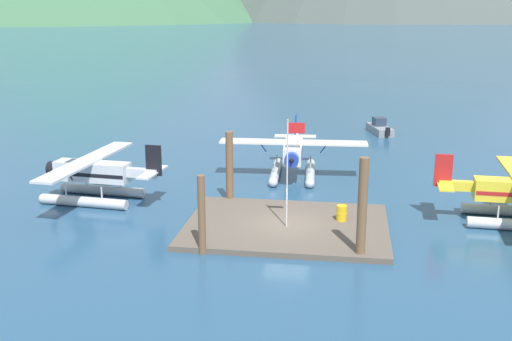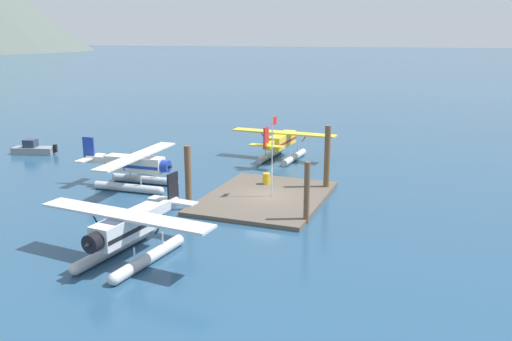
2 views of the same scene
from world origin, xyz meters
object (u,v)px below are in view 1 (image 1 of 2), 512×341
Objects in this scene: flagpole at (290,161)px; seaplane_cream_bow_centre at (293,156)px; boat_grey_open_north at (379,128)px; seaplane_silver_port_fwd at (92,177)px; fuel_drum at (342,213)px.

flagpole is 0.57× the size of seaplane_cream_bow_centre.
seaplane_silver_port_fwd is at bearing -127.68° from boat_grey_open_north.
fuel_drum is at bearing 27.41° from flagpole.
seaplane_silver_port_fwd reaches higher than fuel_drum.
seaplane_silver_port_fwd is (-12.78, 3.71, -2.43)m from flagpole.
flagpole is 13.53m from seaplane_silver_port_fwd.
flagpole reaches higher than boat_grey_open_north.
seaplane_cream_bow_centre is 2.19× the size of boat_grey_open_north.
flagpole reaches higher than seaplane_cream_bow_centre.
flagpole is at bearing -85.95° from seaplane_cream_bow_centre.
boat_grey_open_north is (3.21, 26.61, -0.25)m from fuel_drum.
fuel_drum is 0.08× the size of seaplane_cream_bow_centre.
flagpole is 6.77× the size of fuel_drum.
seaplane_silver_port_fwd is (-15.61, 2.24, 0.84)m from fuel_drum.
flagpole is 28.94m from boat_grey_open_north.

